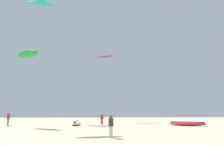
# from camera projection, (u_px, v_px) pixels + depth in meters

# --- Properties ---
(person_foreground) EXTENTS (0.38, 0.41, 1.55)m
(person_foreground) POSITION_uv_depth(u_px,v_px,m) (111.00, 124.00, 15.11)
(person_foreground) COLOR silver
(person_foreground) RESTS_ON ground
(person_midground) EXTENTS (0.52, 0.35, 1.57)m
(person_midground) POSITION_uv_depth(u_px,v_px,m) (102.00, 118.00, 30.52)
(person_midground) COLOR #B21E23
(person_midground) RESTS_ON ground
(person_left) EXTENTS (0.38, 0.55, 1.68)m
(person_left) POSITION_uv_depth(u_px,v_px,m) (8.00, 118.00, 27.86)
(person_left) COLOR teal
(person_left) RESTS_ON ground
(kite_grounded_near) EXTENTS (4.60, 3.13, 0.56)m
(kite_grounded_near) POSITION_uv_depth(u_px,v_px,m) (187.00, 124.00, 27.60)
(kite_grounded_near) COLOR red
(kite_grounded_near) RESTS_ON ground
(kite_grounded_mid) EXTENTS (1.41, 4.62, 0.55)m
(kite_grounded_mid) POSITION_uv_depth(u_px,v_px,m) (76.00, 123.00, 29.27)
(kite_grounded_mid) COLOR white
(kite_grounded_mid) RESTS_ON ground
(kite_aloft_0) EXTENTS (4.08, 2.54, 0.40)m
(kite_aloft_0) POSITION_uv_depth(u_px,v_px,m) (105.00, 57.00, 44.04)
(kite_aloft_0) COLOR purple
(kite_aloft_1) EXTENTS (3.64, 1.59, 0.39)m
(kite_aloft_1) POSITION_uv_depth(u_px,v_px,m) (41.00, 4.00, 28.10)
(kite_aloft_1) COLOR #19B29E
(kite_aloft_3) EXTENTS (4.17, 3.70, 1.08)m
(kite_aloft_3) POSITION_uv_depth(u_px,v_px,m) (28.00, 54.00, 29.79)
(kite_aloft_3) COLOR green
(kite_aloft_4) EXTENTS (3.90, 3.88, 0.62)m
(kite_aloft_4) POSITION_uv_depth(u_px,v_px,m) (42.00, 0.00, 48.99)
(kite_aloft_4) COLOR #19B29E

